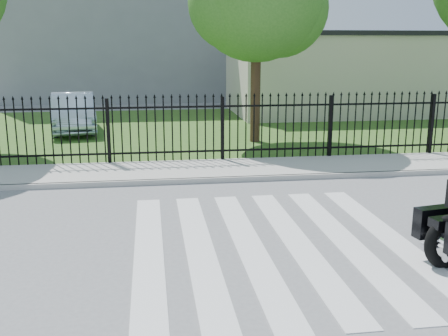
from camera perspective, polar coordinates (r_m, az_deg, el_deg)
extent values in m
plane|color=slate|center=(8.59, 5.41, -8.28)|extent=(120.00, 120.00, 0.00)
cube|color=#ADAAA3|center=(13.27, 0.42, -0.16)|extent=(40.00, 2.00, 0.12)
cube|color=#ADAAA3|center=(12.31, 1.11, -1.24)|extent=(40.00, 0.12, 0.12)
cube|color=#27521C|center=(20.10, -2.54, 4.32)|extent=(40.00, 12.00, 0.02)
cube|color=black|center=(14.17, -0.17, 1.91)|extent=(26.00, 0.04, 0.05)
cube|color=black|center=(13.98, -0.18, 6.74)|extent=(26.00, 0.04, 0.05)
cylinder|color=#382316|center=(17.14, 3.46, 9.71)|extent=(0.32, 0.32, 4.16)
cube|color=beige|center=(25.42, 12.64, 9.85)|extent=(10.00, 6.00, 3.50)
cube|color=black|center=(25.38, 12.86, 14.02)|extent=(10.20, 6.20, 0.20)
imported|color=#A9BFD5|center=(20.04, -16.08, 5.84)|extent=(2.08, 4.43, 1.40)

